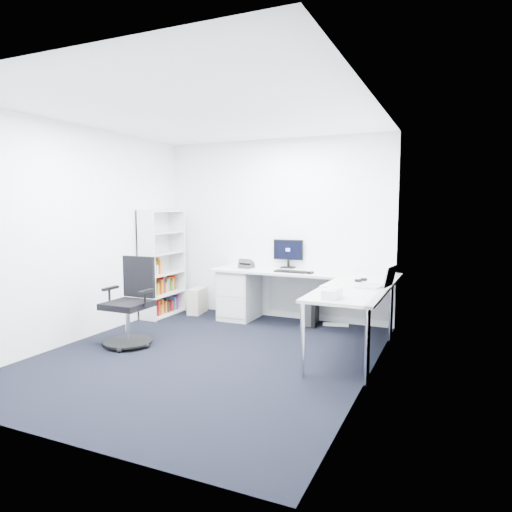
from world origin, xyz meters
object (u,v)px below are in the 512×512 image
at_px(l_desk, 293,303).
at_px(monitor, 288,253).
at_px(laptop, 370,276).
at_px(bookshelf, 162,263).
at_px(task_chair, 127,302).

xyz_separation_m(l_desk, monitor, (-0.31, 0.62, 0.61)).
bearing_deg(laptop, l_desk, 162.24).
relative_size(bookshelf, laptop, 4.39).
height_order(l_desk, bookshelf, bookshelf).
xyz_separation_m(task_chair, laptop, (2.74, 0.91, 0.37)).
distance_m(l_desk, monitor, 0.93).
xyz_separation_m(bookshelf, laptop, (3.29, -0.60, 0.09)).
xyz_separation_m(bookshelf, task_chair, (0.55, -1.50, -0.28)).
relative_size(l_desk, bookshelf, 1.62).
bearing_deg(bookshelf, monitor, 17.10).
height_order(bookshelf, task_chair, bookshelf).
bearing_deg(monitor, task_chair, -123.85).
bearing_deg(bookshelf, task_chair, -69.77).
bearing_deg(monitor, laptop, -40.92).
bearing_deg(l_desk, bookshelf, 178.68).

